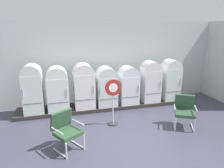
% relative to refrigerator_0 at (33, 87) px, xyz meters
% --- Properties ---
extents(ground, '(12.00, 10.00, 0.05)m').
position_rel_refrigerator_0_xyz_m(ground, '(2.54, -2.92, -1.03)').
color(ground, '#3B3B4C').
extents(back_wall, '(11.76, 0.12, 3.15)m').
position_rel_refrigerator_0_xyz_m(back_wall, '(2.54, 0.74, 0.59)').
color(back_wall, silver).
rests_on(back_wall, ground).
extents(display_plinth, '(6.43, 0.95, 0.13)m').
position_rel_refrigerator_0_xyz_m(display_plinth, '(2.54, 0.10, -0.94)').
color(display_plinth, '#312B2A').
rests_on(display_plinth, ground).
extents(refrigerator_0, '(0.64, 0.69, 1.64)m').
position_rel_refrigerator_0_xyz_m(refrigerator_0, '(0.00, 0.00, 0.00)').
color(refrigerator_0, silver).
rests_on(refrigerator_0, display_plinth).
extents(refrigerator_1, '(0.71, 0.71, 1.52)m').
position_rel_refrigerator_0_xyz_m(refrigerator_1, '(0.79, 0.01, -0.07)').
color(refrigerator_1, white).
rests_on(refrigerator_1, display_plinth).
extents(refrigerator_2, '(0.71, 0.71, 1.59)m').
position_rel_refrigerator_0_xyz_m(refrigerator_2, '(1.69, 0.01, -0.03)').
color(refrigerator_2, white).
rests_on(refrigerator_2, display_plinth).
extents(refrigerator_3, '(0.72, 0.68, 1.43)m').
position_rel_refrigerator_0_xyz_m(refrigerator_3, '(2.50, -0.01, -0.12)').
color(refrigerator_3, silver).
rests_on(refrigerator_3, display_plinth).
extents(refrigerator_4, '(0.69, 0.66, 1.41)m').
position_rel_refrigerator_0_xyz_m(refrigerator_4, '(3.34, -0.02, -0.13)').
color(refrigerator_4, white).
rests_on(refrigerator_4, display_plinth).
extents(refrigerator_5, '(0.67, 0.63, 1.57)m').
position_rel_refrigerator_0_xyz_m(refrigerator_5, '(4.23, -0.03, -0.04)').
color(refrigerator_5, white).
rests_on(refrigerator_5, display_plinth).
extents(refrigerator_6, '(0.65, 0.61, 1.59)m').
position_rel_refrigerator_0_xyz_m(refrigerator_6, '(5.08, -0.04, -0.02)').
color(refrigerator_6, silver).
rests_on(refrigerator_6, display_plinth).
extents(armchair_left, '(0.82, 0.84, 0.96)m').
position_rel_refrigerator_0_xyz_m(armchair_left, '(0.93, -2.30, -0.46)').
color(armchair_left, silver).
rests_on(armchair_left, ground).
extents(armchair_right, '(0.80, 0.82, 0.96)m').
position_rel_refrigerator_0_xyz_m(armchair_right, '(4.43, -2.00, -0.46)').
color(armchair_right, silver).
rests_on(armchair_right, ground).
extents(sign_stand, '(0.50, 0.32, 1.44)m').
position_rel_refrigerator_0_xyz_m(sign_stand, '(2.39, -1.34, -0.26)').
color(sign_stand, '#2D2D30').
rests_on(sign_stand, ground).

